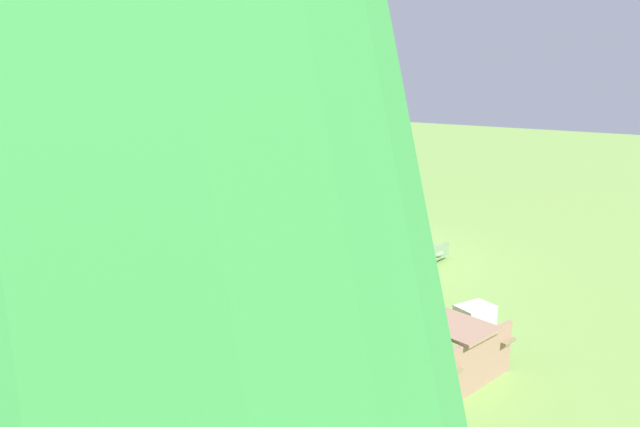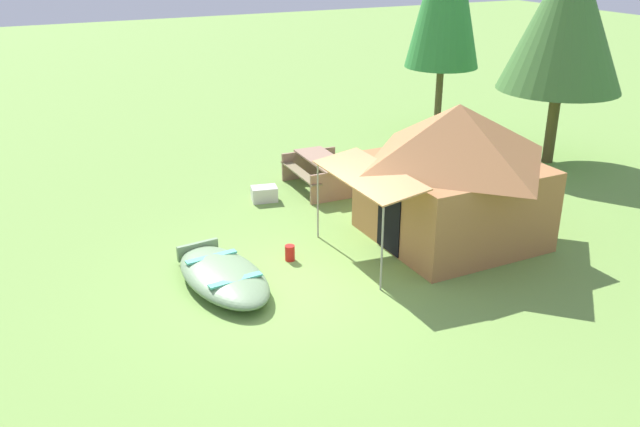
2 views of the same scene
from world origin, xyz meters
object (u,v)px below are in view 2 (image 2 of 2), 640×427
(picnic_table, at_px, (323,169))
(pine_tree_back_right, at_px, (567,16))
(beached_rowboat, at_px, (223,275))
(cooler_box, at_px, (264,194))
(canvas_cabin_tent, at_px, (454,171))
(fuel_can, at_px, (290,253))

(picnic_table, bearing_deg, pine_tree_back_right, 82.61)
(beached_rowboat, xyz_separation_m, cooler_box, (-3.45, 2.12, -0.03))
(beached_rowboat, bearing_deg, pine_tree_back_right, 105.55)
(cooler_box, bearing_deg, canvas_cabin_tent, 36.69)
(picnic_table, xyz_separation_m, cooler_box, (0.17, -1.59, -0.31))
(fuel_can, bearing_deg, canvas_cabin_tent, 81.78)
(fuel_can, bearing_deg, picnic_table, 144.71)
(beached_rowboat, xyz_separation_m, picnic_table, (-3.62, 3.72, 0.27))
(cooler_box, bearing_deg, beached_rowboat, -31.63)
(fuel_can, xyz_separation_m, pine_tree_back_right, (-2.39, 8.61, 3.65))
(canvas_cabin_tent, height_order, pine_tree_back_right, pine_tree_back_right)
(picnic_table, distance_m, pine_tree_back_right, 7.20)
(cooler_box, height_order, pine_tree_back_right, pine_tree_back_right)
(picnic_table, relative_size, pine_tree_back_right, 0.35)
(cooler_box, distance_m, pine_tree_back_right, 8.74)
(cooler_box, distance_m, fuel_can, 3.12)
(picnic_table, height_order, cooler_box, picnic_table)
(cooler_box, xyz_separation_m, pine_tree_back_right, (0.65, 7.93, 3.63))
(beached_rowboat, height_order, canvas_cabin_tent, canvas_cabin_tent)
(cooler_box, relative_size, fuel_can, 1.92)
(canvas_cabin_tent, height_order, picnic_table, canvas_cabin_tent)
(cooler_box, bearing_deg, pine_tree_back_right, 85.29)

